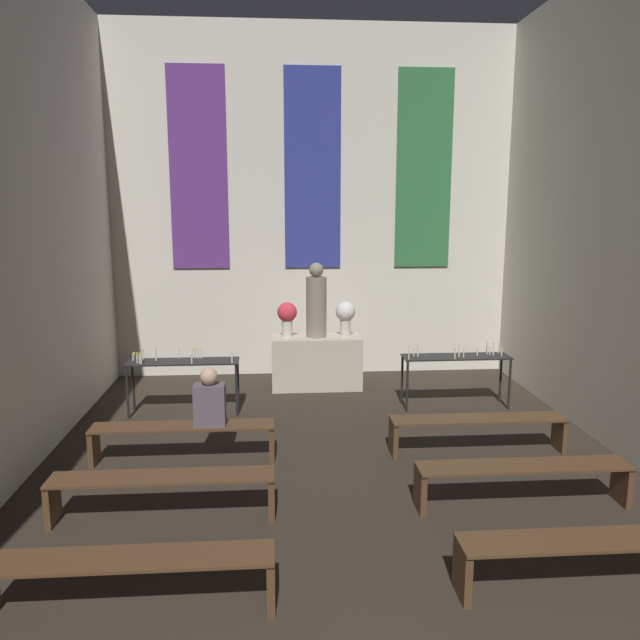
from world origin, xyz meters
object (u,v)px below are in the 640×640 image
candle_rack_left (183,367)px  pew_back_right (478,427)px  person_seated (210,400)px  flower_vase_left (287,316)px  pew_second_right (594,552)px  pew_third_right (523,475)px  pew_second_left (130,571)px  pew_third_left (163,487)px  candle_rack_right (456,362)px  statue (316,303)px  altar (316,362)px  pew_back_left (183,434)px  flower_vase_right (345,315)px

candle_rack_left → pew_back_right: (3.76, -1.75, -0.36)m
candle_rack_left → person_seated: size_ratio=2.30×
flower_vase_left → candle_rack_left: size_ratio=0.36×
pew_second_right → pew_third_right: (0.00, 1.39, 0.00)m
flower_vase_left → pew_second_right: size_ratio=0.27×
person_seated → pew_back_right: bearing=0.0°
pew_second_right → pew_second_left: bearing=180.0°
pew_second_left → pew_third_left: 1.39m
pew_back_right → person_seated: size_ratio=3.09×
flower_vase_left → candle_rack_right: bearing=-25.0°
statue → pew_third_right: size_ratio=0.57×
candle_rack_right → pew_third_right: 3.17m
altar → candle_rack_left: (-2.00, -1.15, 0.26)m
person_seated → pew_back_left: bearing=180.0°
candle_rack_right → pew_second_right: 4.55m
pew_second_left → person_seated: bearing=83.5°
pew_back_left → pew_back_right: same height
statue → flower_vase_right: (0.47, -0.00, -0.20)m
flower_vase_left → candle_rack_right: flower_vase_left is taller
statue → flower_vase_left: 0.51m
candle_rack_left → pew_back_right: 4.16m
candle_rack_left → pew_third_right: candle_rack_left is taller
altar → pew_third_left: 4.64m
flower_vase_left → pew_back_left: bearing=-113.9°
flower_vase_right → person_seated: size_ratio=0.83×
pew_second_right → candle_rack_left: bearing=129.7°
altar → flower_vase_left: flower_vase_left is taller
altar → pew_back_right: altar is taller
pew_back_left → pew_back_right: bearing=0.0°
candle_rack_right → person_seated: person_seated is taller
altar → candle_rack_right: candle_rack_right is taller
pew_second_right → flower_vase_left: bearing=111.5°
statue → altar: bearing=-90.0°
pew_third_left → flower_vase_right: bearing=62.5°
pew_third_right → pew_back_left: 3.78m
altar → flower_vase_right: (0.47, 0.00, 0.78)m
flower_vase_left → pew_back_left: flower_vase_left is taller
flower_vase_left → pew_second_left: bearing=-102.8°
altar → flower_vase_left: (-0.47, 0.00, 0.78)m
flower_vase_left → person_seated: bearing=-108.5°
flower_vase_right → candle_rack_left: size_ratio=0.36×
altar → pew_back_left: size_ratio=0.69×
flower_vase_left → flower_vase_right: 0.95m
flower_vase_right → pew_third_left: size_ratio=0.27×
statue → candle_rack_right: 2.41m
candle_rack_left → candle_rack_right: (3.99, -0.00, 0.00)m
flower_vase_right → pew_second_right: 5.89m
flower_vase_left → pew_third_left: size_ratio=0.27×
pew_back_right → flower_vase_right: bearing=113.9°
pew_third_left → person_seated: person_seated is taller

